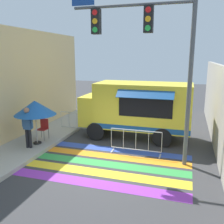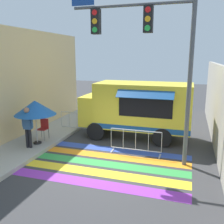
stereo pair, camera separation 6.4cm
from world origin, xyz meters
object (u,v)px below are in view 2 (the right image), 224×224
vendor_person (28,125)px  barricade_side (77,122)px  food_truck (135,107)px  traffic_signal_pole (150,43)px  patio_umbrella (35,108)px  barricade_front (136,142)px  folding_chair (43,127)px

vendor_person → barricade_side: (0.71, 3.32, -0.66)m
food_truck → traffic_signal_pole: 4.04m
patio_umbrella → barricade_side: patio_umbrella is taller
food_truck → traffic_signal_pole: (1.06, -2.62, 2.89)m
food_truck → barricade_side: food_truck is taller
barricade_front → patio_umbrella: bearing=-173.4°
barricade_front → barricade_side: bearing=148.7°
food_truck → folding_chair: food_truck is taller
patio_umbrella → folding_chair: patio_umbrella is taller
barricade_side → traffic_signal_pole: bearing=-32.9°
traffic_signal_pole → vendor_person: 5.99m
barricade_front → barricade_side: same height
food_truck → patio_umbrella: (-3.88, -2.63, 0.23)m
barricade_front → traffic_signal_pole: bearing=-42.3°
patio_umbrella → vendor_person: 0.84m
food_truck → patio_umbrella: size_ratio=2.72×
traffic_signal_pole → patio_umbrella: (-4.94, -0.01, -2.65)m
patio_umbrella → barricade_front: 4.60m
food_truck → barricade_front: bearing=-76.4°
traffic_signal_pole → patio_umbrella: traffic_signal_pole is taller
vendor_person → barricade_side: 3.46m
barricade_front → barricade_side: size_ratio=1.11×
patio_umbrella → barricade_side: size_ratio=1.01×
patio_umbrella → folding_chair: (-0.09, 0.68, -1.06)m
traffic_signal_pole → barricade_side: traffic_signal_pole is taller
folding_chair → vendor_person: 1.30m
patio_umbrella → folding_chair: 1.26m
food_truck → vendor_person: (-3.92, -3.17, -0.40)m
barricade_front → barricade_side: 4.36m
food_truck → folding_chair: size_ratio=5.53×
barricade_front → food_truck: bearing=103.6°
traffic_signal_pole → barricade_front: (-0.55, 0.50, -3.94)m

